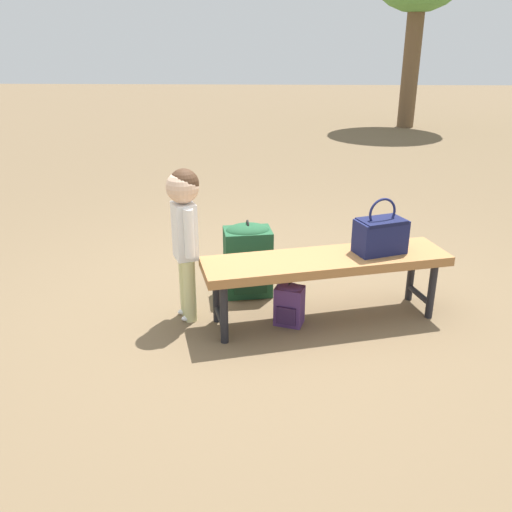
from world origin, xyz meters
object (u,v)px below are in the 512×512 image
at_px(handbag, 381,234).
at_px(backpack_large, 248,257).
at_px(child_standing, 184,221).
at_px(backpack_small, 289,303).
at_px(park_bench, 326,265).

height_order(handbag, backpack_large, handbag).
bearing_deg(child_standing, backpack_small, 174.33).
relative_size(child_standing, backpack_large, 1.80).
distance_m(park_bench, backpack_small, 0.34).
bearing_deg(handbag, backpack_large, -18.26).
bearing_deg(backpack_large, backpack_small, 122.78).
distance_m(backpack_large, backpack_small, 0.56).
height_order(handbag, child_standing, child_standing).
distance_m(child_standing, backpack_small, 0.86).
bearing_deg(handbag, child_standing, 4.63).
relative_size(handbag, child_standing, 0.36).
relative_size(handbag, backpack_large, 0.65).
bearing_deg(handbag, park_bench, 15.40).
bearing_deg(backpack_large, park_bench, 143.88).
xyz_separation_m(child_standing, backpack_small, (-0.67, 0.07, -0.53)).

